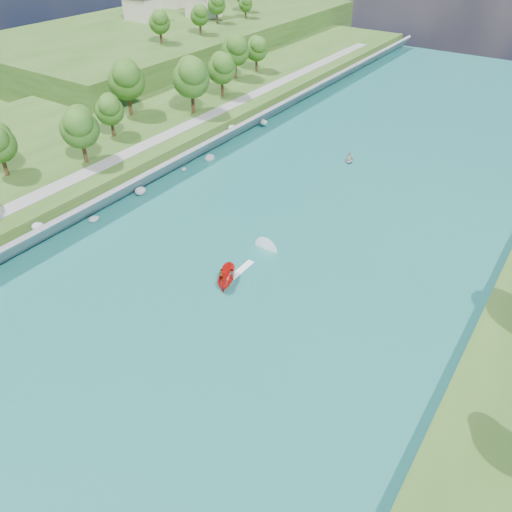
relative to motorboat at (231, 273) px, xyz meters
The scene contains 10 objects.
ground 11.13m from the motorboat, 89.00° to the right, with size 260.00×260.00×0.00m, color #2D5119.
river_water 8.96m from the motorboat, 88.76° to the left, with size 55.00×240.00×0.10m, color #175956.
berm_west 50.61m from the motorboat, 169.85° to the left, with size 45.00×240.00×3.50m, color #2D5119.
ridge_west 117.60m from the motorboat, 134.45° to the left, with size 60.00×120.00×9.00m, color #2D5119.
riprap_bank 26.95m from the motorboat, 162.13° to the left, with size 4.15×236.00×4.27m.
riverside_path 33.62m from the motorboat, 164.58° to the left, with size 3.00×200.00×0.10m, color gray.
trees_west 42.22m from the motorboat, behind, with size 17.56×149.76×13.57m.
trees_ridge 106.40m from the motorboat, 129.36° to the left, with size 14.75×52.22×9.33m.
motorboat is the anchor object (origin of this frame).
raft 39.46m from the motorboat, 94.13° to the left, with size 2.93×3.51×1.64m.
Camera 1 is at (29.97, -27.71, 38.78)m, focal length 35.00 mm.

